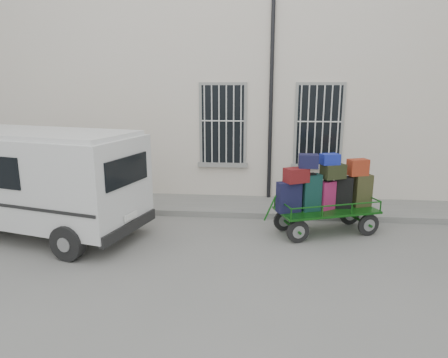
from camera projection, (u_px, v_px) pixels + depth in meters
name	position (u px, v px, depth m)	size (l,w,h in m)	color
ground	(227.00, 237.00, 8.99)	(80.00, 80.00, 0.00)	slate
building	(242.00, 96.00, 13.64)	(24.00, 5.15, 6.00)	beige
sidewalk	(234.00, 206.00, 11.11)	(24.00, 1.70, 0.15)	slate
luggage_cart	(326.00, 193.00, 9.03)	(2.66, 1.72, 1.88)	black
van	(38.00, 176.00, 8.90)	(5.04, 3.06, 2.38)	silver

